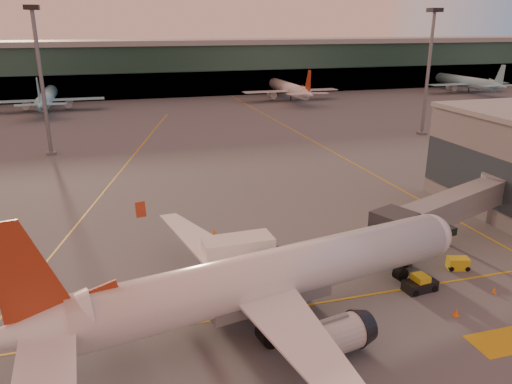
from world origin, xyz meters
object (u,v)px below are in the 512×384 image
object	(u,v)px
catering_truck	(239,259)
pushback_tug	(420,284)
main_airplane	(265,279)
gpu_cart	(458,264)

from	to	relation	value
catering_truck	pushback_tug	world-z (taller)	catering_truck
main_airplane	pushback_tug	xyz separation A→B (m)	(14.84, 0.85, -3.25)
pushback_tug	main_airplane	bearing A→B (deg)	177.27
main_airplane	catering_truck	xyz separation A→B (m)	(-0.46, 6.16, -1.13)
main_airplane	gpu_cart	xyz separation A→B (m)	(20.78, 3.39, -3.29)
main_airplane	pushback_tug	distance (m)	15.21
catering_truck	gpu_cart	bearing A→B (deg)	-9.36
catering_truck	gpu_cart	xyz separation A→B (m)	(21.24, -2.77, -2.16)
main_airplane	pushback_tug	size ratio (longest dim) A/B	12.64
gpu_cart	pushback_tug	world-z (taller)	pushback_tug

